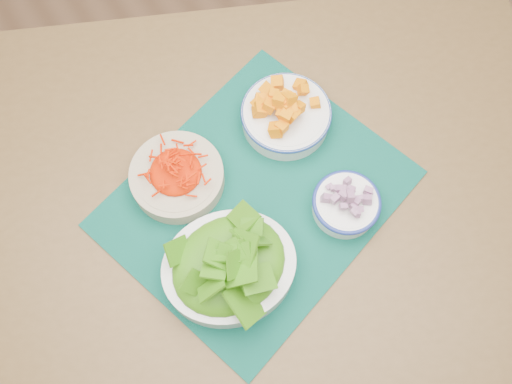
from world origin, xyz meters
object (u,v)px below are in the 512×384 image
table (242,204)px  placemat (256,198)px  carrot_bowl (177,175)px  squash_bowl (286,111)px  lettuce_bowl (229,265)px  onion_bowl (346,203)px

table → placemat: 0.10m
table → carrot_bowl: carrot_bowl is taller
squash_bowl → lettuce_bowl: lettuce_bowl is taller
placemat → squash_bowl: squash_bowl is taller
table → carrot_bowl: 0.17m
placemat → onion_bowl: (0.13, -0.11, 0.03)m
placemat → lettuce_bowl: lettuce_bowl is taller
lettuce_bowl → onion_bowl: 0.24m
placemat → carrot_bowl: bearing=118.5°
carrot_bowl → onion_bowl: 0.32m
placemat → lettuce_bowl: 0.16m
placemat → onion_bowl: size_ratio=4.10×
table → squash_bowl: squash_bowl is taller
carrot_bowl → lettuce_bowl: bearing=-92.0°
table → carrot_bowl: size_ratio=6.59×
carrot_bowl → squash_bowl: 0.24m
lettuce_bowl → placemat: bearing=55.3°
placemat → carrot_bowl: carrot_bowl is taller
carrot_bowl → onion_bowl: bearing=-42.0°
table → carrot_bowl: bearing=167.4°
table → lettuce_bowl: lettuce_bowl is taller
table → onion_bowl: (0.14, -0.14, 0.13)m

